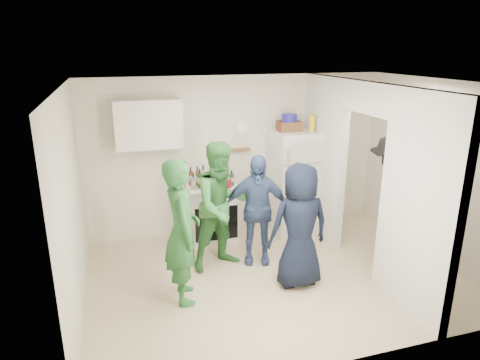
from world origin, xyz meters
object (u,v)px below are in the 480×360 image
yellow_cup_stack_top (312,123)px  person_green_left (182,231)px  person_green_center (222,206)px  person_navy (299,226)px  stove (212,212)px  person_denim (256,209)px  blue_bowl (289,118)px  wicker_basket (289,126)px  person_nook (391,198)px  fridge (294,182)px

yellow_cup_stack_top → person_green_left: size_ratio=0.14×
person_green_center → person_navy: bearing=-58.2°
stove → person_navy: bearing=-65.4°
yellow_cup_stack_top → stove: bearing=175.3°
person_denim → blue_bowl: bearing=65.2°
wicker_basket → person_denim: 1.56m
blue_bowl → person_nook: (1.01, -1.31, -0.97)m
blue_bowl → yellow_cup_stack_top: (0.32, -0.15, -0.08)m
yellow_cup_stack_top → wicker_basket: bearing=154.9°
fridge → person_green_left: bearing=-144.2°
yellow_cup_stack_top → person_nook: (0.69, -1.16, -0.89)m
stove → wicker_basket: (1.26, 0.02, 1.28)m
blue_bowl → yellow_cup_stack_top: blue_bowl is taller
stove → wicker_basket: size_ratio=2.55×
stove → person_nook: size_ratio=0.50×
person_green_center → wicker_basket: bearing=19.2°
person_denim → person_navy: bearing=-49.0°
person_nook → person_green_left: bearing=-50.9°
wicker_basket → person_denim: (-0.83, -0.90, -0.96)m
person_green_center → person_denim: person_green_center is taller
person_denim → person_navy: (0.31, -0.73, 0.02)m
blue_bowl → person_navy: bearing=-107.8°
person_navy → fridge: bearing=-111.5°
fridge → yellow_cup_stack_top: yellow_cup_stack_top is taller
blue_bowl → person_green_center: (-1.31, -0.89, -0.99)m
yellow_cup_stack_top → person_denim: (-1.15, -0.75, -1.01)m
person_nook → fridge: bearing=-109.5°
person_green_left → person_navy: 1.44m
wicker_basket → blue_bowl: 0.13m
wicker_basket → person_navy: 1.95m
fridge → person_navy: size_ratio=1.04×
wicker_basket → person_navy: size_ratio=0.22×
fridge → person_green_left: person_green_left is taller
stove → person_green_center: bearing=-93.4°
yellow_cup_stack_top → person_nook: bearing=-59.3°
person_denim → person_navy: size_ratio=0.97×
yellow_cup_stack_top → person_navy: yellow_cup_stack_top is taller
fridge → person_green_center: bearing=-149.2°
blue_bowl → person_nook: blue_bowl is taller
wicker_basket → person_green_center: 1.80m
person_green_left → person_green_center: bearing=-43.1°
stove → person_nook: person_nook is taller
yellow_cup_stack_top → person_denim: yellow_cup_stack_top is taller
person_green_left → person_navy: (1.44, -0.09, -0.08)m
blue_bowl → stove: bearing=-179.1°
stove → person_navy: 1.80m
fridge → blue_bowl: blue_bowl is taller
fridge → yellow_cup_stack_top: bearing=-24.4°
wicker_basket → person_navy: wicker_basket is taller
blue_bowl → person_green_left: size_ratio=0.14×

